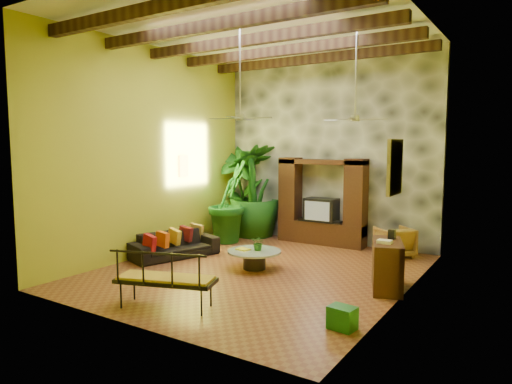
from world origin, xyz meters
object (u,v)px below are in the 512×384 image
Objects in this scene: green_bin at (342,318)px; ceiling_fan_back at (355,109)px; entertainment_center at (321,208)px; wicker_armchair at (395,242)px; sofa at (175,245)px; tall_plant_b at (229,201)px; tall_plant_a at (240,188)px; coffee_table at (254,257)px; tall_plant_c at (254,191)px; side_console at (387,265)px; ceiling_fan_front at (240,107)px; iron_bench at (163,277)px.

ceiling_fan_back is at bearing 108.44° from green_bin.
entertainment_center is 2.19m from wicker_armchair.
entertainment_center is at bearing -16.23° from sofa.
tall_plant_b is (-4.32, -0.76, 0.77)m from wicker_armchair.
green_bin is at bearing -71.56° from ceiling_fan_back.
tall_plant_a is 2.37× the size of coffee_table.
ceiling_fan_back is 4.60m from tall_plant_c.
tall_plant_b reaches higher than side_console.
wicker_armchair is (0.47, 1.56, -3.05)m from ceiling_fan_back.
ceiling_fan_front is 1.00× the size of ceiling_fan_back.
sofa is 1.82× the size of side_console.
ceiling_fan_front reaches higher than entertainment_center.
side_console is at bearing -30.85° from tall_plant_c.
side_console is at bearing 11.99° from ceiling_fan_front.
ceiling_fan_back is 3.46m from wicker_armchair.
tall_plant_a is (-2.65, 0.01, 0.39)m from entertainment_center.
tall_plant_c is 3.69m from coffee_table.
tall_plant_c reaches higher than green_bin.
tall_plant_b is at bearing 130.41° from ceiling_fan_front.
green_bin is at bearing -35.61° from coffee_table.
wicker_armchair is at bearing 83.12° from side_console.
iron_bench is 4.54× the size of green_bin.
tall_plant_c reaches higher than sofa.
wicker_armchair is 2.04× the size of green_bin.
tall_plant_c is at bearing -12.09° from tall_plant_a.
iron_bench is at bearing -113.58° from ceiling_fan_back.
sofa is 4.96m from side_console.
tall_plant_a is 0.59m from tall_plant_c.
tall_plant_c reaches higher than side_console.
tall_plant_b is at bearing 137.06° from coffee_table.
green_bin is (4.95, -1.85, -0.13)m from sofa.
ceiling_fan_back reaches higher than tall_plant_b.
ceiling_fan_front is 0.70× the size of tall_plant_c.
iron_bench is at bearing -164.01° from green_bin.
tall_plant_b is (-2.25, -1.13, 0.15)m from entertainment_center.
sofa is at bearing 163.90° from side_console.
side_console is (5.30, -2.94, -0.91)m from tall_plant_a.
tall_plant_c reaches higher than tall_plant_b.
sofa is 3.44m from tall_plant_a.
tall_plant_a is (-4.25, 1.95, -2.04)m from ceiling_fan_back.
wicker_armchair is 0.35× the size of tall_plant_b.
entertainment_center is 4.30m from ceiling_fan_front.
sofa is 1.19× the size of iron_bench.
tall_plant_b is at bearing -99.88° from tall_plant_c.
tall_plant_a reaches higher than tall_plant_c.
wicker_armchair is 0.45× the size of iron_bench.
tall_plant_a is 6.13m from side_console.
ceiling_fan_front reaches higher than tall_plant_b.
sofa is (-2.30, -3.24, -0.67)m from entertainment_center.
wicker_armchair is 0.68× the size of coffee_table.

